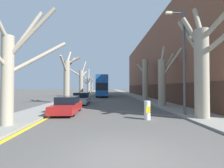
{
  "coord_description": "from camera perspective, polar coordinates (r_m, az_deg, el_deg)",
  "views": [
    {
      "loc": [
        -0.49,
        -4.16,
        2.09
      ],
      "look_at": [
        0.57,
        23.83,
        2.63
      ],
      "focal_mm": 24.0,
      "sensor_mm": 36.0,
      "label": 1
    }
  ],
  "objects": [
    {
      "name": "street_tree_right_2",
      "position": [
        24.52,
        12.5,
        2.2
      ],
      "size": [
        2.31,
        2.97,
        6.47
      ],
      "color": "gray",
      "rests_on": "ground"
    },
    {
      "name": "traffic_bollard",
      "position": [
        9.98,
        13.28,
        -9.69
      ],
      "size": [
        0.38,
        0.4,
        1.19
      ],
      "color": "white",
      "rests_on": "ground"
    },
    {
      "name": "double_decker_bus",
      "position": [
        33.02,
        -3.62,
        -0.34
      ],
      "size": [
        2.44,
        10.07,
        4.46
      ],
      "color": "#19519E",
      "rests_on": "ground"
    },
    {
      "name": "street_tree_right_0",
      "position": [
        11.26,
        31.1,
        6.45
      ],
      "size": [
        2.97,
        4.04,
        7.64
      ],
      "color": "gray",
      "rests_on": "ground"
    },
    {
      "name": "street_tree_left_2",
      "position": [
        32.05,
        -11.74,
        1.09
      ],
      "size": [
        3.9,
        3.22,
        7.7
      ],
      "color": "gray",
      "rests_on": "ground"
    },
    {
      "name": "street_tree_left_1",
      "position": [
        19.92,
        -16.75,
        2.14
      ],
      "size": [
        2.05,
        3.51,
        6.93
      ],
      "color": "gray",
      "rests_on": "ground"
    },
    {
      "name": "ground_plane",
      "position": [
        4.68,
        4.63,
        -27.6
      ],
      "size": [
        300.0,
        300.0,
        0.0
      ],
      "primitive_type": "plane",
      "color": "#4C4947"
    },
    {
      "name": "building_facade_right",
      "position": [
        33.26,
        21.0,
        6.34
      ],
      "size": [
        10.08,
        43.06,
        12.73
      ],
      "color": "brown",
      "rests_on": "ground"
    },
    {
      "name": "street_tree_right_1",
      "position": [
        17.19,
        18.85,
        1.86
      ],
      "size": [
        2.36,
        2.93,
        6.8
      ],
      "color": "gray",
      "rests_on": "ground"
    },
    {
      "name": "sidewalk_right",
      "position": [
        54.59,
        4.74,
        -3.22
      ],
      "size": [
        2.89,
        120.0,
        0.12
      ],
      "primitive_type": "cube",
      "color": "gray",
      "rests_on": "ground"
    },
    {
      "name": "street_tree_left_0",
      "position": [
        9.35,
        -34.32,
        5.41
      ],
      "size": [
        3.25,
        4.38,
        7.29
      ],
      "color": "gray",
      "rests_on": "ground"
    },
    {
      "name": "parked_car_0",
      "position": [
        12.44,
        -16.69,
        -7.8
      ],
      "size": [
        1.72,
        3.99,
        1.32
      ],
      "color": "maroon",
      "rests_on": "ground"
    },
    {
      "name": "lamp_post",
      "position": [
        11.96,
        25.36,
        9.29
      ],
      "size": [
        1.4,
        0.2,
        7.53
      ],
      "color": "#4C4F54",
      "rests_on": "ground"
    },
    {
      "name": "street_tree_left_4",
      "position": [
        55.12,
        -7.51,
        -0.11
      ],
      "size": [
        2.9,
        2.13,
        6.97
      ],
      "color": "gray",
      "rests_on": "ground"
    },
    {
      "name": "parked_car_1",
      "position": [
        18.9,
        -11.62,
        -5.43
      ],
      "size": [
        1.8,
        4.47,
        1.39
      ],
      "color": "#9EA3AD",
      "rests_on": "ground"
    },
    {
      "name": "sidewalk_left",
      "position": [
        54.48,
        -8.07,
        -3.22
      ],
      "size": [
        2.89,
        120.0,
        0.12
      ],
      "primitive_type": "cube",
      "color": "gray",
      "rests_on": "ground"
    },
    {
      "name": "kerb_line_stripe",
      "position": [
        54.34,
        -6.36,
        -3.29
      ],
      "size": [
        0.24,
        120.0,
        0.01
      ],
      "primitive_type": "cube",
      "color": "yellow",
      "rests_on": "ground"
    },
    {
      "name": "street_tree_left_3",
      "position": [
        44.32,
        -9.03,
        -0.09
      ],
      "size": [
        2.87,
        3.15,
        7.57
      ],
      "color": "gray",
      "rests_on": "ground"
    }
  ]
}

